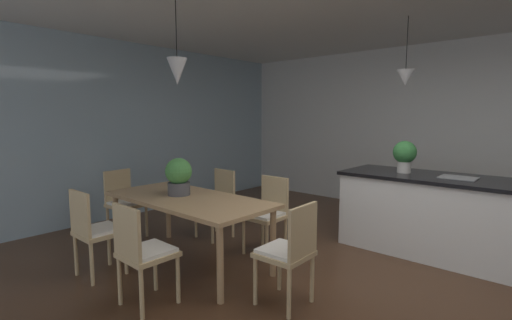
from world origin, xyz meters
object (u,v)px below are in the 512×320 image
Objects in this scene: chair_kitchen_end at (289,250)px; chair_near_right at (142,251)px; kitchen_island at (434,214)px; dining_table at (188,203)px; chair_far_left at (217,201)px; chair_near_left at (95,229)px; potted_plant_on_island at (405,154)px; chair_window_end at (124,201)px; vase_on_dining_table at (177,184)px; chair_far_right at (268,212)px; potted_plant_on_table at (179,176)px.

chair_kitchen_end is 1.20m from chair_near_right.
chair_kitchen_end is 0.43× the size of kitchen_island.
chair_near_right is (0.43, -0.80, -0.18)m from dining_table.
chair_near_right is 0.43× the size of kitchen_island.
chair_near_left is at bearing -90.08° from chair_far_left.
potted_plant_on_island is (1.93, 2.84, 0.64)m from chair_near_left.
potted_plant_on_island is at bearing 84.69° from chair_kitchen_end.
chair_far_left is 1.20m from chair_window_end.
vase_on_dining_table is (-1.50, 0.00, 0.37)m from chair_kitchen_end.
dining_table is 0.95× the size of kitchen_island.
vase_on_dining_table is (0.24, -0.80, 0.37)m from chair_far_left.
chair_window_end is 3.54m from potted_plant_on_island.
chair_near_left is at bearing -117.99° from dining_table.
chair_far_left is 1.00× the size of chair_kitchen_end.
dining_table is at bearing -179.94° from chair_kitchen_end.
chair_far_right is at bearing 24.83° from chair_window_end.
potted_plant_on_island is at bearing 69.14° from chair_near_right.
vase_on_dining_table reaches higher than chair_near_right.
dining_table is 7.92× the size of vase_on_dining_table.
potted_plant_on_island is (1.51, 2.03, 0.46)m from dining_table.
chair_far_right is at bearing -131.28° from potted_plant_on_island.
chair_kitchen_end and chair_near_left have the same top height.
chair_kitchen_end is 1.00× the size of chair_far_right.
chair_far_left is 2.60m from kitchen_island.
chair_window_end is at bearing -179.17° from potted_plant_on_table.
chair_near_right reaches higher than dining_table.
chair_far_right is at bearing 52.76° from vase_on_dining_table.
potted_plant_on_table is at bearing 175.76° from dining_table.
vase_on_dining_table is (-0.61, -0.80, 0.37)m from chair_far_right.
chair_near_right is 1.60m from chair_far_right.
chair_near_right is 1.92m from chair_window_end.
potted_plant_on_table is (1.16, 0.02, 0.46)m from chair_window_end.
dining_table is 1.33m from chair_window_end.
kitchen_island is (2.29, 1.23, -0.01)m from chair_far_left.
kitchen_island is at bearing 44.94° from potted_plant_on_table.
chair_kitchen_end is at bearing 0.06° from dining_table.
dining_table is 2.57m from potted_plant_on_island.
chair_kitchen_end is at bearing -41.92° from chair_far_right.
chair_near_right is 0.85m from chair_near_left.
chair_window_end is 2.17× the size of potted_plant_on_table.
kitchen_island is 2.91m from vase_on_dining_table.
dining_table is at bearing -126.55° from potted_plant_on_island.
chair_window_end is (-0.89, 0.80, 0.00)m from chair_near_left.
chair_near_left is at bearing -128.92° from kitchen_island.
vase_on_dining_table is (-1.69, -2.03, -0.28)m from potted_plant_on_island.
chair_near_left is 3.63× the size of vase_on_dining_table.
potted_plant_on_table is at bearing -129.56° from potted_plant_on_island.
chair_far_right is at bearing 0.00° from chair_far_left.
chair_kitchen_end is 1.92m from chair_near_left.
potted_plant_on_table reaches higher than chair_far_left.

